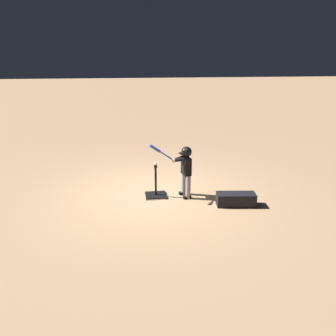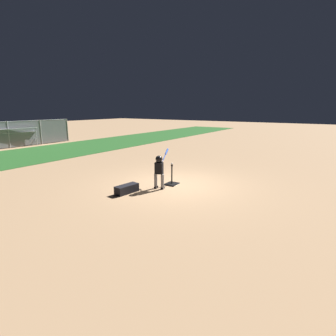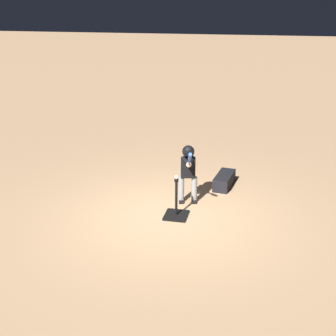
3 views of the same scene
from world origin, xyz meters
name	(u,v)px [view 2 (image 2 of 3)]	position (x,y,z in m)	size (l,w,h in m)	color
ground_plane	(175,184)	(0.00, 0.00, 0.00)	(90.00, 90.00, 0.00)	tan
grass_outfield_strip	(23,156)	(0.00, 10.73, 0.01)	(56.00, 6.00, 0.02)	#286026
home_plate	(172,184)	(-0.07, 0.11, 0.01)	(0.44, 0.44, 0.02)	white
batting_tee	(172,182)	(-0.07, 0.11, 0.09)	(0.48, 0.43, 0.76)	black
batter_child	(159,167)	(-0.73, 0.21, 0.77)	(0.98, 0.41, 1.33)	gray
baseball	(172,164)	(-0.07, 0.11, 0.79)	(0.07, 0.07, 0.07)	white
bleachers_far_left	(10,137)	(1.66, 15.43, 0.68)	(3.33, 2.42, 1.40)	#ADAFB7
equipment_bag	(127,189)	(-1.76, 0.84, 0.14)	(0.84, 0.32, 0.28)	black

